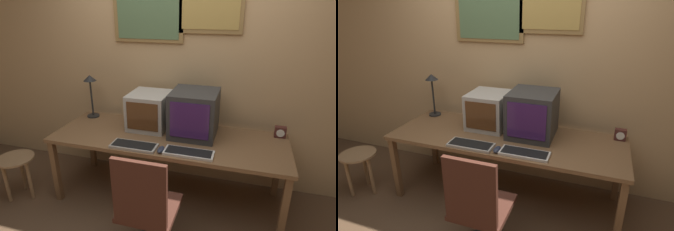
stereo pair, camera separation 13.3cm
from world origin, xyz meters
TOP-DOWN VIEW (x-y plane):
  - wall_back at (-0.00, 1.27)m, footprint 8.00×0.08m
  - desk at (0.00, 0.76)m, footprint 2.25×0.79m
  - monitor_left at (-0.25, 0.94)m, footprint 0.39×0.42m
  - monitor_right at (0.23, 0.89)m, footprint 0.43×0.46m
  - keyboard_main at (-0.23, 0.47)m, footprint 0.42×0.17m
  - keyboard_side at (0.27, 0.48)m, footprint 0.43×0.16m
  - mouse_near_keyboard at (0.02, 0.46)m, footprint 0.06×0.12m
  - desk_clock at (1.04, 1.05)m, footprint 0.10×0.06m
  - desk_lamp at (-0.97, 1.03)m, footprint 0.14×0.14m
  - office_chair at (0.06, -0.02)m, footprint 0.45×0.45m
  - side_stool at (-1.48, 0.34)m, footprint 0.36×0.36m

SIDE VIEW (x-z plane):
  - side_stool at x=-1.48m, z-range 0.13..0.59m
  - office_chair at x=0.06m, z-range -0.07..0.90m
  - desk at x=0.00m, z-range 0.29..1.00m
  - keyboard_main at x=-0.23m, z-range 0.71..0.73m
  - keyboard_side at x=0.27m, z-range 0.71..0.73m
  - mouse_near_keyboard at x=0.02m, z-range 0.71..0.75m
  - desk_clock at x=1.04m, z-range 0.71..0.82m
  - monitor_left at x=-0.25m, z-range 0.71..1.07m
  - monitor_right at x=0.23m, z-range 0.71..1.14m
  - desk_lamp at x=-0.97m, z-range 0.82..1.30m
  - wall_back at x=0.00m, z-range 0.01..2.61m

